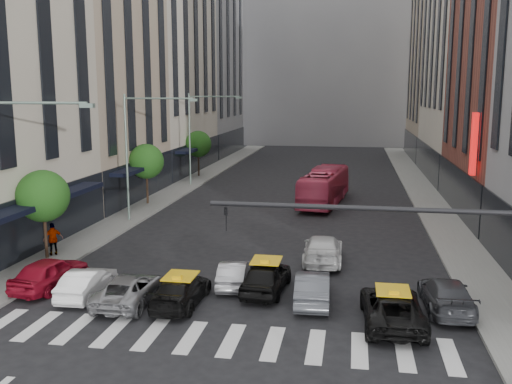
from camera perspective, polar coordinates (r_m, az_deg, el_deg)
The scene contains 28 objects.
ground at distance 21.21m, azimuth -5.01°, elevation -16.10°, with size 160.00×160.00×0.00m, color black.
sidewalk_left at distance 51.95m, azimuth -8.93°, elevation -0.36°, with size 3.00×96.00×0.15m, color slate.
sidewalk_right at distance 49.71m, azimuth 17.10°, elevation -1.15°, with size 3.00×96.00×0.15m, color slate.
building_left_b at distance 51.40m, azimuth -15.99°, elevation 12.63°, with size 8.00×16.00×24.00m, color tan.
building_left_c at distance 68.59m, azimuth -9.47°, elevation 17.15°, with size 8.00×20.00×36.00m, color beige.
building_left_d at distance 86.42m, azimuth -5.19°, elevation 13.74°, with size 8.00×18.00×30.00m, color gray.
building_right_d at distance 84.39m, azimuth 18.36°, elevation 12.70°, with size 8.00×18.00×28.00m, color tan.
building_far at distance 103.88m, azimuth 7.17°, elevation 14.73°, with size 30.00×10.00×36.00m, color gray.
tree_near at distance 33.45m, azimuth -20.52°, elevation -0.39°, with size 2.88×2.88×4.95m.
tree_mid at distance 47.79m, azimuth -10.91°, elevation 3.02°, with size 2.88×2.88×4.95m.
tree_far at distance 62.93m, azimuth -5.80°, elevation 4.80°, with size 2.88×2.88×4.95m.
streetlamp_near at distance 27.17m, azimuth -23.91°, elevation 1.92°, with size 5.38×0.25×9.00m.
streetlamp_mid at distance 41.36m, azimuth -11.64°, elevation 5.07°, with size 5.38×0.25×9.00m.
streetlamp_far at distance 56.53m, azimuth -5.74°, elevation 6.50°, with size 5.38×0.25×9.00m.
traffic_signal at distance 18.27m, azimuth 18.07°, elevation -5.89°, with size 10.10×0.20×6.00m.
liberty_sign at distance 39.29m, azimuth 20.96°, elevation 4.51°, with size 0.30×0.70×4.00m.
car_red at distance 29.27m, azimuth -19.91°, elevation -7.60°, with size 1.81×4.49×1.53m, color maroon.
car_white_front at distance 27.63m, azimuth -16.55°, elevation -8.69°, with size 1.40×4.01×1.32m, color white.
car_silver at distance 26.33m, azimuth -12.57°, elevation -9.47°, with size 2.15×4.67×1.30m, color gray.
taxi_left at distance 25.74m, azimuth -7.52°, elevation -9.75°, with size 1.84×4.53×1.32m, color black.
taxi_center at distance 27.04m, azimuth 1.03°, elevation -8.44°, with size 1.80×4.49×1.53m, color black.
car_grey_mid at distance 25.90m, azimuth 5.66°, elevation -9.47°, with size 1.49×4.28×1.41m, color #484B51.
taxi_right at distance 24.13m, azimuth 13.46°, elevation -11.18°, with size 2.36×5.13×1.42m, color black.
car_grey_curb at distance 26.26m, azimuth 18.50°, elevation -9.70°, with size 1.94×4.78×1.39m, color #3A3B41.
car_row2_left at distance 27.92m, azimuth -2.24°, elevation -8.14°, with size 1.32×3.79×1.25m, color #A8A7AD.
car_row2_right at distance 31.83m, azimuth 6.70°, elevation -5.69°, with size 2.09×5.15×1.49m, color silver.
bus at distance 47.98m, azimuth 6.85°, elevation 0.54°, with size 2.49×10.65×2.97m, color #D13D5F.
pedestrian_far at distance 34.37m, azimuth -19.62°, elevation -4.45°, with size 1.09×0.46×1.87m, color gray.
Camera 1 is at (4.95, -18.40, 9.32)m, focal length 40.00 mm.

